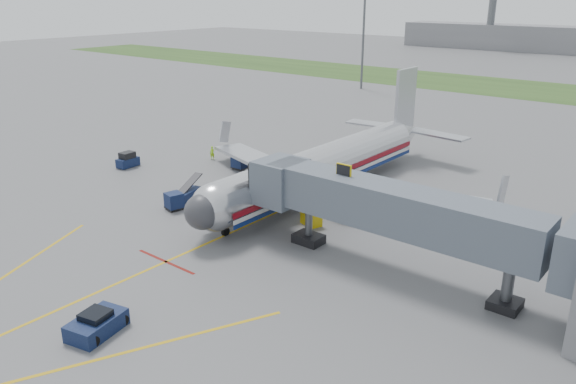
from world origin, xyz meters
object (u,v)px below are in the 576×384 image
Objects in this scene: baggage_tug at (128,160)px; belt_loader at (186,194)px; ramp_worker at (212,153)px; pushback_tug at (97,324)px; airliner at (324,165)px.

belt_loader is at bearing -12.10° from baggage_tug.
pushback_tug is at bearing -82.75° from ramp_worker.
ramp_worker is at bearing 125.84° from belt_loader.
airliner is 23.28× the size of ramp_worker.
ramp_worker reaches higher than pushback_tug.
baggage_tug is 9.41m from ramp_worker.
pushback_tug is at bearing -38.83° from baggage_tug.
baggage_tug is at bearing -150.93° from ramp_worker.
belt_loader is at bearing -132.10° from airliner.
baggage_tug is (-25.48, 20.51, 0.18)m from pushback_tug.
airliner is at bearing -32.00° from ramp_worker.
belt_loader is at bearing -82.59° from ramp_worker.
belt_loader is (-12.71, 17.77, -0.08)m from pushback_tug.
airliner is 22.65m from baggage_tug.
airliner is at bearing 47.90° from belt_loader.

